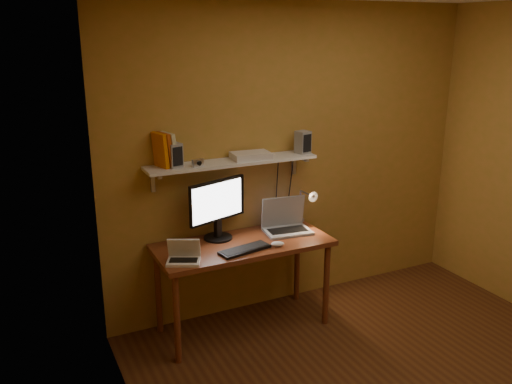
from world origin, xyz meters
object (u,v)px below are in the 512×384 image
desk (243,253)px  mouse (278,244)px  keyboard (245,250)px  desk_lamp (307,202)px  speaker_left (174,155)px  monitor (217,206)px  laptop (285,222)px  wall_shelf (232,162)px  shelf_camera (198,163)px  speaker_right (303,142)px  router (251,156)px  netbook (184,255)px

desk → mouse: 0.30m
keyboard → desk_lamp: size_ratio=1.09×
keyboard → speaker_left: bearing=129.7°
monitor → laptop: bearing=-25.4°
keyboard → speaker_left: size_ratio=2.26×
wall_shelf → shelf_camera: size_ratio=14.07×
wall_shelf → laptop: (0.43, -0.10, -0.54)m
speaker_right → mouse: bearing=-151.0°
speaker_left → keyboard: bearing=-53.2°
shelf_camera → router: (0.47, 0.06, -0.00)m
wall_shelf → router: bearing=-3.1°
speaker_right → shelf_camera: (-0.95, -0.06, -0.06)m
shelf_camera → desk_lamp: bearing=0.2°
mouse → shelf_camera: bearing=168.9°
mouse → laptop: bearing=70.8°
desk_lamp → shelf_camera: 1.07m
mouse → desk_lamp: 0.58m
shelf_camera → desk: bearing=-21.4°
speaker_right → router: bearing=167.6°
desk_lamp → mouse: bearing=-145.4°
laptop → router: 0.65m
wall_shelf → monitor: wall_shelf is taller
wall_shelf → speaker_left: speaker_left is taller
wall_shelf → keyboard: 0.70m
monitor → router: (0.30, 0.02, 0.38)m
laptop → netbook: 1.00m
wall_shelf → desk: bearing=-90.0°
laptop → speaker_left: speaker_left is taller
desk → speaker_left: 0.95m
netbook → shelf_camera: shelf_camera is taller
desk → desk_lamp: size_ratio=3.73×
laptop → keyboard: laptop is taller
speaker_left → router: speaker_left is taller
wall_shelf → netbook: size_ratio=4.91×
speaker_left → mouse: bearing=-41.9°
router → keyboard: bearing=-122.3°
monitor → keyboard: (0.08, -0.33, -0.26)m
laptop → mouse: (-0.22, -0.28, -0.05)m
laptop → shelf_camera: bearing=-174.8°
laptop → shelf_camera: 0.94m
speaker_left → wall_shelf: bearing=-12.5°
netbook → mouse: bearing=22.8°
desk_lamp → speaker_left: speaker_left is taller
desk → wall_shelf: size_ratio=1.00×
monitor → netbook: size_ratio=1.83×
desk → speaker_left: (-0.47, 0.19, 0.80)m
wall_shelf → shelf_camera: bearing=-167.1°
laptop → router: (-0.27, 0.09, 0.58)m
monitor → shelf_camera: size_ratio=5.24×
laptop → keyboard: 0.56m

